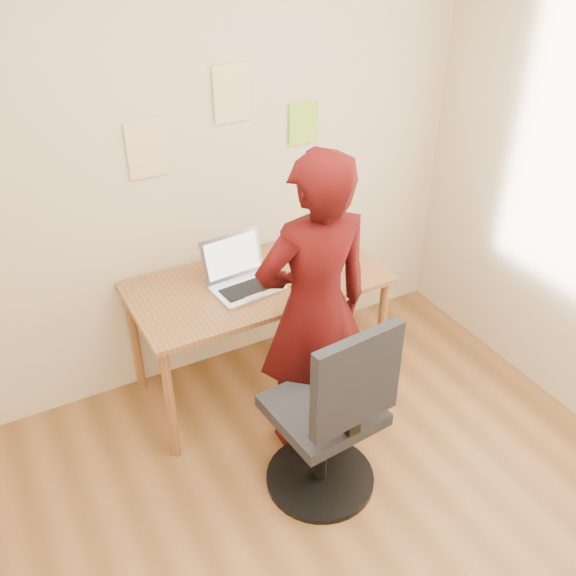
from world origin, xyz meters
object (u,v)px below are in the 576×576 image
desk (258,294)px  laptop (242,277)px  phone (302,290)px  person (314,310)px  office_chair (331,424)px

desk → laptop: laptop is taller
laptop → phone: bearing=-43.8°
desk → person: bearing=-82.6°
laptop → person: bearing=-77.7°
desk → phone: size_ratio=10.00×
laptop → office_chair: (0.04, -0.88, -0.34)m
desk → phone: bearing=-51.8°
office_chair → person: 0.55m
desk → person: 0.54m
phone → person: person is taller
phone → office_chair: size_ratio=0.13×
desk → office_chair: bearing=-93.5°
office_chair → person: size_ratio=0.64×
laptop → person: 0.52m
laptop → phone: size_ratio=2.75×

